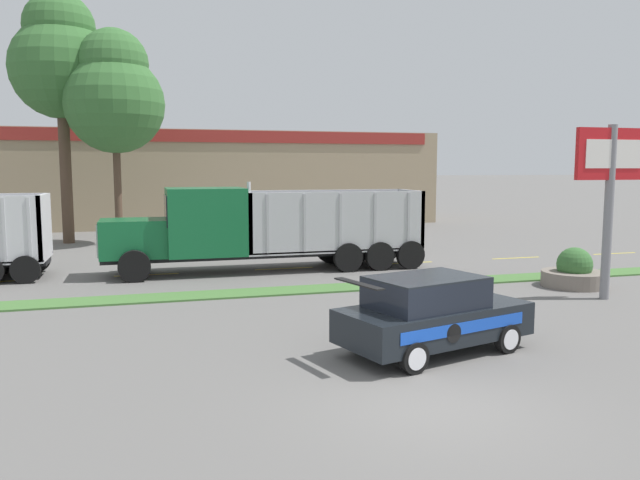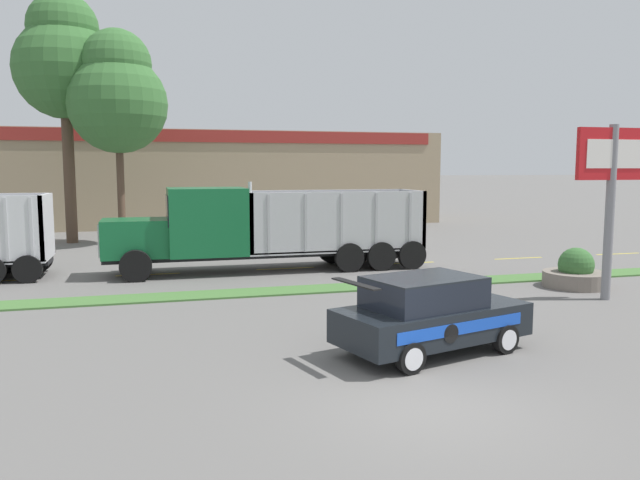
{
  "view_description": "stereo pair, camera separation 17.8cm",
  "coord_description": "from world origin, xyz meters",
  "views": [
    {
      "loc": [
        -4.75,
        -9.5,
        4.08
      ],
      "look_at": [
        0.53,
        8.88,
        1.86
      ],
      "focal_mm": 35.0,
      "sensor_mm": 36.0,
      "label": 1
    },
    {
      "loc": [
        -4.58,
        -9.54,
        4.08
      ],
      "look_at": [
        0.53,
        8.88,
        1.86
      ],
      "focal_mm": 35.0,
      "sensor_mm": 36.0,
      "label": 2
    }
  ],
  "objects": [
    {
      "name": "ground_plane",
      "position": [
        0.0,
        0.0,
        0.0
      ],
      "size": [
        600.0,
        600.0,
        0.0
      ],
      "primitive_type": "plane",
      "color": "slate"
    },
    {
      "name": "centre_line_3",
      "position": [
        -4.64,
        14.99,
        0.0
      ],
      "size": [
        2.4,
        0.14,
        0.01
      ],
      "primitive_type": "cube",
      "color": "yellow",
      "rests_on": "ground_plane"
    },
    {
      "name": "centre_line_4",
      "position": [
        0.76,
        14.99,
        0.0
      ],
      "size": [
        2.4,
        0.14,
        0.01
      ],
      "primitive_type": "cube",
      "color": "yellow",
      "rests_on": "ground_plane"
    },
    {
      "name": "store_building_backdrop",
      "position": [
        -4.88,
        38.85,
        3.31
      ],
      "size": [
        42.65,
        12.1,
        6.62
      ],
      "color": "#9E896B",
      "rests_on": "ground_plane"
    },
    {
      "name": "centre_line_5",
      "position": [
        6.16,
        14.99,
        0.0
      ],
      "size": [
        2.4,
        0.14,
        0.01
      ],
      "primitive_type": "cube",
      "color": "yellow",
      "rests_on": "ground_plane"
    },
    {
      "name": "rally_car",
      "position": [
        1.34,
        2.76,
        0.88
      ],
      "size": [
        4.68,
        2.98,
        1.76
      ],
      "color": "black",
      "rests_on": "ground_plane"
    },
    {
      "name": "tree_behind_centre",
      "position": [
        -8.6,
        26.68,
        9.73
      ],
      "size": [
        5.25,
        5.25,
        13.22
      ],
      "color": "brown",
      "rests_on": "ground_plane"
    },
    {
      "name": "tree_behind_left",
      "position": [
        -5.91,
        25.08,
        7.87
      ],
      "size": [
        5.11,
        5.11,
        11.21
      ],
      "color": "brown",
      "rests_on": "ground_plane"
    },
    {
      "name": "grass_verge",
      "position": [
        0.0,
        10.32,
        0.03
      ],
      "size": [
        120.0,
        1.34,
        0.06
      ],
      "primitive_type": "cube",
      "color": "#477538",
      "rests_on": "ground_plane"
    },
    {
      "name": "centre_line_6",
      "position": [
        11.56,
        14.99,
        0.0
      ],
      "size": [
        2.4,
        0.14,
        0.01
      ],
      "primitive_type": "cube",
      "color": "yellow",
      "rests_on": "ground_plane"
    },
    {
      "name": "centre_line_7",
      "position": [
        16.96,
        14.99,
        0.0
      ],
      "size": [
        2.4,
        0.14,
        0.01
      ],
      "primitive_type": "cube",
      "color": "yellow",
      "rests_on": "ground_plane"
    },
    {
      "name": "stone_planter",
      "position": [
        9.55,
        8.48,
        0.47
      ],
      "size": [
        2.18,
        2.18,
        1.36
      ],
      "color": "slate",
      "rests_on": "ground_plane"
    },
    {
      "name": "store_sign_post",
      "position": [
        9.09,
        6.47,
        3.8
      ],
      "size": [
        2.5,
        0.28,
        5.39
      ],
      "color": "gray",
      "rests_on": "ground_plane"
    },
    {
      "name": "dump_truck_lead",
      "position": [
        -1.2,
        14.73,
        1.65
      ],
      "size": [
        12.6,
        2.78,
        3.56
      ],
      "color": "black",
      "rests_on": "ground_plane"
    }
  ]
}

